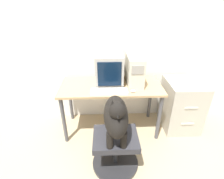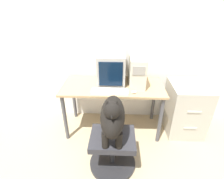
{
  "view_description": "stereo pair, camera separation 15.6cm",
  "coord_description": "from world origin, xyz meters",
  "px_view_note": "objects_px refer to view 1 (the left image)",
  "views": [
    {
      "loc": [
        -0.08,
        -1.8,
        1.79
      ],
      "look_at": [
        -0.0,
        0.02,
        0.82
      ],
      "focal_mm": 28.0,
      "sensor_mm": 36.0,
      "label": 1
    },
    {
      "loc": [
        0.08,
        -1.8,
        1.79
      ],
      "look_at": [
        -0.0,
        0.02,
        0.82
      ],
      "focal_mm": 28.0,
      "sensor_mm": 36.0,
      "label": 2
    }
  ],
  "objects_px": {
    "office_chair": "(115,150)",
    "keyboard": "(109,91)",
    "dog": "(116,116)",
    "crt_monitor": "(109,69)",
    "filing_cabinet": "(181,105)",
    "pc_tower": "(134,70)"
  },
  "relations": [
    {
      "from": "dog",
      "to": "keyboard",
      "type": "bearing_deg",
      "value": 96.14
    },
    {
      "from": "keyboard",
      "to": "filing_cabinet",
      "type": "bearing_deg",
      "value": 11.23
    },
    {
      "from": "office_chair",
      "to": "keyboard",
      "type": "bearing_deg",
      "value": 96.38
    },
    {
      "from": "crt_monitor",
      "to": "pc_tower",
      "type": "distance_m",
      "value": 0.34
    },
    {
      "from": "crt_monitor",
      "to": "pc_tower",
      "type": "relative_size",
      "value": 0.89
    },
    {
      "from": "crt_monitor",
      "to": "filing_cabinet",
      "type": "xyz_separation_m",
      "value": [
        1.06,
        -0.07,
        -0.56
      ]
    },
    {
      "from": "pc_tower",
      "to": "keyboard",
      "type": "xyz_separation_m",
      "value": [
        -0.35,
        -0.25,
        -0.18
      ]
    },
    {
      "from": "crt_monitor",
      "to": "dog",
      "type": "relative_size",
      "value": 0.71
    },
    {
      "from": "keyboard",
      "to": "office_chair",
      "type": "bearing_deg",
      "value": -83.62
    },
    {
      "from": "keyboard",
      "to": "dog",
      "type": "distance_m",
      "value": 0.5
    },
    {
      "from": "crt_monitor",
      "to": "filing_cabinet",
      "type": "distance_m",
      "value": 1.2
    },
    {
      "from": "pc_tower",
      "to": "keyboard",
      "type": "height_order",
      "value": "pc_tower"
    },
    {
      "from": "keyboard",
      "to": "office_chair",
      "type": "xyz_separation_m",
      "value": [
        0.05,
        -0.48,
        -0.51
      ]
    },
    {
      "from": "crt_monitor",
      "to": "office_chair",
      "type": "bearing_deg",
      "value": -86.5
    },
    {
      "from": "dog",
      "to": "pc_tower",
      "type": "bearing_deg",
      "value": 68.59
    },
    {
      "from": "keyboard",
      "to": "dog",
      "type": "height_order",
      "value": "dog"
    },
    {
      "from": "crt_monitor",
      "to": "filing_cabinet",
      "type": "height_order",
      "value": "crt_monitor"
    },
    {
      "from": "keyboard",
      "to": "office_chair",
      "type": "relative_size",
      "value": 0.85
    },
    {
      "from": "dog",
      "to": "filing_cabinet",
      "type": "relative_size",
      "value": 0.77
    },
    {
      "from": "pc_tower",
      "to": "dog",
      "type": "height_order",
      "value": "pc_tower"
    },
    {
      "from": "office_chair",
      "to": "dog",
      "type": "xyz_separation_m",
      "value": [
        -0.0,
        -0.02,
        0.5
      ]
    },
    {
      "from": "crt_monitor",
      "to": "dog",
      "type": "distance_m",
      "value": 0.81
    }
  ]
}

